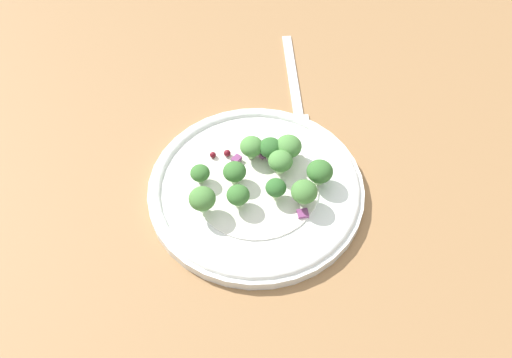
% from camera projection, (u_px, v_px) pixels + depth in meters
% --- Properties ---
extents(ground_plane, '(1.80, 1.80, 0.02)m').
position_uv_depth(ground_plane, '(233.00, 200.00, 0.69)').
color(ground_plane, olive).
extents(plate, '(0.24, 0.24, 0.02)m').
position_uv_depth(plate, '(256.00, 189.00, 0.68)').
color(plate, white).
rests_on(plate, ground_plane).
extents(dressing_pool, '(0.14, 0.14, 0.00)m').
position_uv_depth(dressing_pool, '(256.00, 187.00, 0.67)').
color(dressing_pool, white).
rests_on(dressing_pool, plate).
extents(broccoli_floret_0, '(0.03, 0.03, 0.03)m').
position_uv_depth(broccoli_floret_0, '(270.00, 148.00, 0.68)').
color(broccoli_floret_0, '#9EC684').
rests_on(broccoli_floret_0, plate).
extents(broccoli_floret_1, '(0.03, 0.03, 0.03)m').
position_uv_depth(broccoli_floret_1, '(280.00, 161.00, 0.67)').
color(broccoli_floret_1, '#ADD18E').
rests_on(broccoli_floret_1, plate).
extents(broccoli_floret_2, '(0.03, 0.03, 0.03)m').
position_uv_depth(broccoli_floret_2, '(202.00, 199.00, 0.63)').
color(broccoli_floret_2, '#8EB77A').
rests_on(broccoli_floret_2, plate).
extents(broccoli_floret_3, '(0.02, 0.02, 0.03)m').
position_uv_depth(broccoli_floret_3, '(238.00, 195.00, 0.64)').
color(broccoli_floret_3, '#ADD18E').
rests_on(broccoli_floret_3, plate).
extents(broccoli_floret_4, '(0.03, 0.03, 0.03)m').
position_uv_depth(broccoli_floret_4, '(304.00, 193.00, 0.64)').
color(broccoli_floret_4, '#ADD18E').
rests_on(broccoli_floret_4, plate).
extents(broccoli_floret_5, '(0.02, 0.02, 0.02)m').
position_uv_depth(broccoli_floret_5, '(200.00, 174.00, 0.66)').
color(broccoli_floret_5, '#8EB77A').
rests_on(broccoli_floret_5, plate).
extents(broccoli_floret_6, '(0.03, 0.03, 0.03)m').
position_uv_depth(broccoli_floret_6, '(233.00, 172.00, 0.66)').
color(broccoli_floret_6, '#ADD18E').
rests_on(broccoli_floret_6, plate).
extents(broccoli_floret_7, '(0.03, 0.03, 0.03)m').
position_uv_depth(broccoli_floret_7, '(289.00, 147.00, 0.68)').
color(broccoli_floret_7, '#ADD18E').
rests_on(broccoli_floret_7, plate).
extents(broccoli_floret_8, '(0.03, 0.03, 0.03)m').
position_uv_depth(broccoli_floret_8, '(252.00, 147.00, 0.68)').
color(broccoli_floret_8, '#9EC684').
rests_on(broccoli_floret_8, plate).
extents(broccoli_floret_9, '(0.03, 0.03, 0.03)m').
position_uv_depth(broccoli_floret_9, '(320.00, 172.00, 0.66)').
color(broccoli_floret_9, '#9EC684').
rests_on(broccoli_floret_9, plate).
extents(broccoli_floret_10, '(0.02, 0.02, 0.02)m').
position_uv_depth(broccoli_floret_10, '(276.00, 188.00, 0.65)').
color(broccoli_floret_10, '#ADD18E').
rests_on(broccoli_floret_10, plate).
extents(cranberry_0, '(0.01, 0.01, 0.01)m').
position_uv_depth(cranberry_0, '(227.00, 153.00, 0.70)').
color(cranberry_0, maroon).
rests_on(cranberry_0, plate).
extents(cranberry_1, '(0.01, 0.01, 0.01)m').
position_uv_depth(cranberry_1, '(198.00, 197.00, 0.66)').
color(cranberry_1, maroon).
rests_on(cranberry_1, plate).
extents(cranberry_2, '(0.01, 0.01, 0.01)m').
position_uv_depth(cranberry_2, '(213.00, 155.00, 0.70)').
color(cranberry_2, maroon).
rests_on(cranberry_2, plate).
extents(onion_bit_0, '(0.01, 0.01, 0.00)m').
position_uv_depth(onion_bit_0, '(237.00, 159.00, 0.69)').
color(onion_bit_0, '#843D75').
rests_on(onion_bit_0, plate).
extents(onion_bit_1, '(0.01, 0.01, 0.01)m').
position_uv_depth(onion_bit_1, '(303.00, 214.00, 0.65)').
color(onion_bit_1, '#843D75').
rests_on(onion_bit_1, plate).
extents(onion_bit_2, '(0.01, 0.01, 0.01)m').
position_uv_depth(onion_bit_2, '(263.00, 154.00, 0.69)').
color(onion_bit_2, '#934C84').
rests_on(onion_bit_2, plate).
extents(onion_bit_3, '(0.01, 0.01, 0.00)m').
position_uv_depth(onion_bit_3, '(300.00, 196.00, 0.66)').
color(onion_bit_3, '#A35B93').
rests_on(onion_bit_3, plate).
extents(fork, '(0.08, 0.18, 0.01)m').
position_uv_depth(fork, '(295.00, 89.00, 0.78)').
color(fork, silver).
rests_on(fork, ground_plane).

